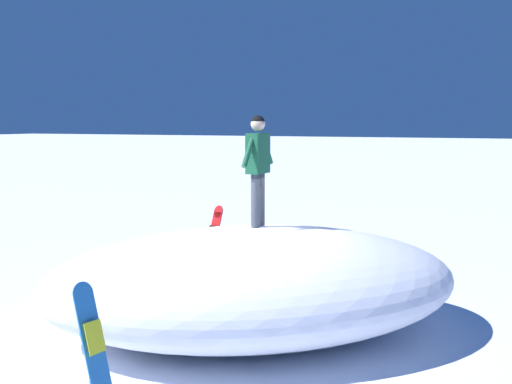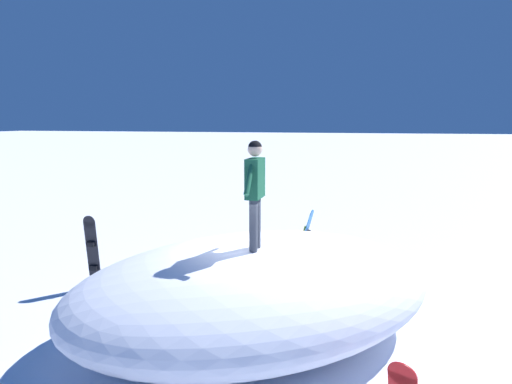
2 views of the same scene
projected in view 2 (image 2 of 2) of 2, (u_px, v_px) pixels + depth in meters
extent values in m
plane|color=white|center=(273.00, 328.00, 7.45)|extent=(240.00, 240.00, 0.00)
ellipsoid|color=white|center=(257.00, 289.00, 7.15)|extent=(7.97, 7.47, 1.70)
cylinder|color=#333842|center=(253.00, 225.00, 6.51)|extent=(0.14, 0.14, 0.87)
cylinder|color=#333842|center=(257.00, 222.00, 6.70)|extent=(0.14, 0.14, 0.87)
cube|color=#195638|center=(255.00, 178.00, 6.47)|extent=(0.24, 0.49, 0.65)
sphere|color=beige|center=(255.00, 149.00, 6.39)|extent=(0.24, 0.24, 0.24)
cylinder|color=#195638|center=(249.00, 178.00, 6.15)|extent=(0.10, 0.41, 0.53)
cylinder|color=#195638|center=(260.00, 172.00, 6.78)|extent=(0.10, 0.41, 0.53)
sphere|color=black|center=(255.00, 148.00, 6.38)|extent=(0.23, 0.23, 0.23)
cylinder|color=red|center=(402.00, 374.00, 3.77)|extent=(0.29, 0.20, 0.27)
cube|color=#2672BF|center=(303.00, 242.00, 10.28)|extent=(0.46, 0.35, 1.48)
cylinder|color=#2672BF|center=(311.00, 215.00, 10.07)|extent=(0.14, 0.29, 0.27)
cube|color=yellow|center=(304.00, 232.00, 10.23)|extent=(0.15, 0.25, 0.36)
cube|color=black|center=(308.00, 233.00, 10.19)|extent=(0.13, 0.21, 0.12)
cube|color=black|center=(302.00, 252.00, 10.34)|extent=(0.13, 0.21, 0.12)
cube|color=black|center=(93.00, 256.00, 9.06)|extent=(0.30, 0.12, 1.60)
cylinder|color=black|center=(89.00, 222.00, 8.87)|extent=(0.29, 0.04, 0.29)
cube|color=#B2B2B7|center=(92.00, 244.00, 9.00)|extent=(0.25, 0.04, 0.38)
cube|color=black|center=(90.00, 244.00, 8.95)|extent=(0.19, 0.08, 0.11)
cube|color=black|center=(93.00, 268.00, 9.09)|extent=(0.19, 0.08, 0.11)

